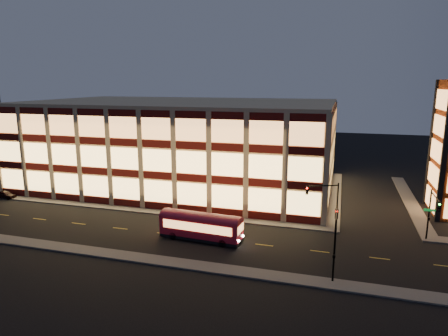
% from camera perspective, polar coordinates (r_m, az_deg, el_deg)
% --- Properties ---
extents(ground, '(200.00, 200.00, 0.00)m').
position_cam_1_polar(ground, '(55.37, -9.61, -6.60)').
color(ground, black).
rests_on(ground, ground).
extents(sidewalk_office_south, '(54.00, 2.00, 0.15)m').
position_cam_1_polar(sidewalk_office_south, '(57.52, -11.88, -5.89)').
color(sidewalk_office_south, '#514F4C').
rests_on(sidewalk_office_south, ground).
extents(sidewalk_office_east, '(2.00, 30.00, 0.15)m').
position_cam_1_polar(sidewalk_office_east, '(66.30, 15.52, -3.65)').
color(sidewalk_office_east, '#514F4C').
rests_on(sidewalk_office_east, ground).
extents(sidewalk_tower_west, '(2.00, 30.00, 0.15)m').
position_cam_1_polar(sidewalk_tower_west, '(67.13, 24.96, -4.17)').
color(sidewalk_tower_west, '#514F4C').
rests_on(sidewalk_tower_west, ground).
extents(sidewalk_near, '(100.00, 2.00, 0.15)m').
position_cam_1_polar(sidewalk_near, '(44.87, -17.03, -11.49)').
color(sidewalk_near, '#514F4C').
rests_on(sidewalk_near, ground).
extents(office_building, '(50.45, 30.45, 14.50)m').
position_cam_1_polar(office_building, '(69.85, -5.90, 3.56)').
color(office_building, tan).
rests_on(office_building, ground).
extents(traffic_signal_far, '(3.79, 1.87, 6.00)m').
position_cam_1_polar(traffic_signal_far, '(49.08, 14.40, -4.25)').
color(traffic_signal_far, black).
rests_on(traffic_signal_far, ground).
extents(traffic_signal_right, '(1.20, 4.37, 6.00)m').
position_cam_1_polar(traffic_signal_right, '(49.27, 27.63, -5.25)').
color(traffic_signal_right, black).
rests_on(traffic_signal_right, ground).
extents(traffic_signal_near, '(0.32, 4.45, 6.00)m').
position_cam_1_polar(traffic_signal_near, '(38.37, 15.63, -8.99)').
color(traffic_signal_near, black).
rests_on(traffic_signal_near, ground).
extents(trolley_bus, '(9.63, 3.11, 3.21)m').
position_cam_1_polar(trolley_bus, '(45.87, -3.32, -8.12)').
color(trolley_bus, maroon).
rests_on(trolley_bus, ground).
extents(parked_car_0, '(3.45, 1.39, 1.18)m').
position_cam_1_polar(parked_car_0, '(70.64, -28.79, -3.34)').
color(parked_car_0, black).
rests_on(parked_car_0, ground).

